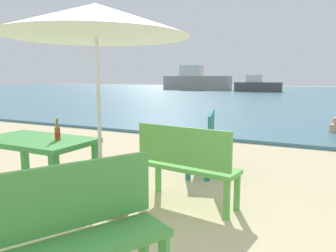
{
  "coord_description": "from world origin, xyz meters",
  "views": [
    {
      "loc": [
        2.12,
        -2.28,
        1.49
      ],
      "look_at": [
        -0.51,
        3.0,
        0.6
      ],
      "focal_mm": 34.19,
      "sensor_mm": 36.0,
      "label": 1
    }
  ],
  "objects_px": {
    "boat_tanker": "(196,81)",
    "bench_teal_center": "(205,137)",
    "side_table_wood": "(114,183)",
    "beer_bottle_amber": "(57,132)",
    "bench_green_left": "(73,230)",
    "picnic_table_green": "(36,147)",
    "patio_umbrella": "(96,21)",
    "boat_barge": "(257,86)",
    "swimmer_person": "(336,126)",
    "bench_green_right": "(186,161)"
  },
  "relations": [
    {
      "from": "bench_green_right",
      "to": "boat_tanker",
      "type": "height_order",
      "value": "boat_tanker"
    },
    {
      "from": "boat_barge",
      "to": "beer_bottle_amber",
      "type": "bearing_deg",
      "value": -83.12
    },
    {
      "from": "patio_umbrella",
      "to": "boat_barge",
      "type": "distance_m",
      "value": 31.39
    },
    {
      "from": "picnic_table_green",
      "to": "swimmer_person",
      "type": "distance_m",
      "value": 7.49
    },
    {
      "from": "beer_bottle_amber",
      "to": "bench_teal_center",
      "type": "height_order",
      "value": "beer_bottle_amber"
    },
    {
      "from": "beer_bottle_amber",
      "to": "patio_umbrella",
      "type": "xyz_separation_m",
      "value": [
        0.47,
        0.19,
        1.26
      ]
    },
    {
      "from": "patio_umbrella",
      "to": "picnic_table_green",
      "type": "bearing_deg",
      "value": -164.4
    },
    {
      "from": "picnic_table_green",
      "to": "side_table_wood",
      "type": "distance_m",
      "value": 1.15
    },
    {
      "from": "side_table_wood",
      "to": "bench_teal_center",
      "type": "xyz_separation_m",
      "value": [
        0.32,
        2.04,
        0.19
      ]
    },
    {
      "from": "beer_bottle_amber",
      "to": "boat_tanker",
      "type": "height_order",
      "value": "boat_tanker"
    },
    {
      "from": "side_table_wood",
      "to": "boat_barge",
      "type": "bearing_deg",
      "value": 98.3
    },
    {
      "from": "beer_bottle_amber",
      "to": "bench_green_right",
      "type": "relative_size",
      "value": 0.21
    },
    {
      "from": "boat_barge",
      "to": "bench_green_left",
      "type": "bearing_deg",
      "value": -80.91
    },
    {
      "from": "bench_green_right",
      "to": "boat_barge",
      "type": "bearing_deg",
      "value": 99.57
    },
    {
      "from": "patio_umbrella",
      "to": "boat_barge",
      "type": "xyz_separation_m",
      "value": [
        -4.24,
        31.07,
        -1.43
      ]
    },
    {
      "from": "picnic_table_green",
      "to": "boat_tanker",
      "type": "bearing_deg",
      "value": 108.33
    },
    {
      "from": "picnic_table_green",
      "to": "boat_barge",
      "type": "relative_size",
      "value": 0.3
    },
    {
      "from": "picnic_table_green",
      "to": "bench_green_left",
      "type": "bearing_deg",
      "value": -35.79
    },
    {
      "from": "bench_green_right",
      "to": "boat_tanker",
      "type": "bearing_deg",
      "value": 111.34
    },
    {
      "from": "side_table_wood",
      "to": "beer_bottle_amber",
      "type": "bearing_deg",
      "value": -179.08
    },
    {
      "from": "bench_green_left",
      "to": "patio_umbrella",
      "type": "bearing_deg",
      "value": 122.94
    },
    {
      "from": "side_table_wood",
      "to": "bench_green_left",
      "type": "relative_size",
      "value": 0.44
    },
    {
      "from": "swimmer_person",
      "to": "picnic_table_green",
      "type": "bearing_deg",
      "value": -117.07
    },
    {
      "from": "bench_green_right",
      "to": "swimmer_person",
      "type": "relative_size",
      "value": 3.02
    },
    {
      "from": "patio_umbrella",
      "to": "bench_teal_center",
      "type": "relative_size",
      "value": 1.84
    },
    {
      "from": "patio_umbrella",
      "to": "bench_green_left",
      "type": "bearing_deg",
      "value": -57.06
    },
    {
      "from": "bench_teal_center",
      "to": "bench_green_right",
      "type": "relative_size",
      "value": 1.01
    },
    {
      "from": "swimmer_person",
      "to": "bench_green_right",
      "type": "bearing_deg",
      "value": -105.47
    },
    {
      "from": "beer_bottle_amber",
      "to": "boat_tanker",
      "type": "xyz_separation_m",
      "value": [
        -11.31,
        33.12,
        0.26
      ]
    },
    {
      "from": "patio_umbrella",
      "to": "swimmer_person",
      "type": "bearing_deg",
      "value": 67.96
    },
    {
      "from": "patio_umbrella",
      "to": "side_table_wood",
      "type": "xyz_separation_m",
      "value": [
        0.31,
        -0.17,
        -1.76
      ]
    },
    {
      "from": "beer_bottle_amber",
      "to": "bench_green_right",
      "type": "height_order",
      "value": "beer_bottle_amber"
    },
    {
      "from": "bench_teal_center",
      "to": "boat_barge",
      "type": "height_order",
      "value": "boat_barge"
    },
    {
      "from": "bench_green_right",
      "to": "boat_tanker",
      "type": "xyz_separation_m",
      "value": [
        -12.71,
        32.55,
        0.57
      ]
    },
    {
      "from": "bench_teal_center",
      "to": "boat_barge",
      "type": "distance_m",
      "value": 29.61
    },
    {
      "from": "beer_bottle_amber",
      "to": "bench_green_left",
      "type": "xyz_separation_m",
      "value": [
        1.44,
        -1.31,
        -0.31
      ]
    },
    {
      "from": "swimmer_person",
      "to": "boat_barge",
      "type": "bearing_deg",
      "value": 105.53
    },
    {
      "from": "boat_tanker",
      "to": "bench_green_left",
      "type": "bearing_deg",
      "value": -69.68
    },
    {
      "from": "side_table_wood",
      "to": "swimmer_person",
      "type": "relative_size",
      "value": 1.32
    },
    {
      "from": "bench_green_right",
      "to": "bench_teal_center",
      "type": "bearing_deg",
      "value": 101.35
    },
    {
      "from": "bench_green_right",
      "to": "boat_barge",
      "type": "distance_m",
      "value": 31.12
    },
    {
      "from": "side_table_wood",
      "to": "swimmer_person",
      "type": "bearing_deg",
      "value": 70.88
    },
    {
      "from": "side_table_wood",
      "to": "bench_teal_center",
      "type": "relative_size",
      "value": 0.43
    },
    {
      "from": "boat_barge",
      "to": "bench_teal_center",
      "type": "bearing_deg",
      "value": -80.52
    },
    {
      "from": "boat_tanker",
      "to": "bench_teal_center",
      "type": "bearing_deg",
      "value": -68.21
    },
    {
      "from": "patio_umbrella",
      "to": "swimmer_person",
      "type": "xyz_separation_m",
      "value": [
        2.6,
        6.43,
        -1.88
      ]
    },
    {
      "from": "bench_teal_center",
      "to": "bench_green_left",
      "type": "relative_size",
      "value": 1.02
    },
    {
      "from": "picnic_table_green",
      "to": "bench_green_right",
      "type": "relative_size",
      "value": 1.13
    },
    {
      "from": "boat_barge",
      "to": "bench_green_right",
      "type": "bearing_deg",
      "value": -80.43
    },
    {
      "from": "boat_tanker",
      "to": "picnic_table_green",
      "type": "bearing_deg",
      "value": -71.67
    }
  ]
}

